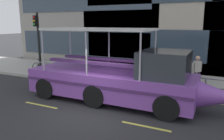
% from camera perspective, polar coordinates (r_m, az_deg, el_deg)
% --- Properties ---
extents(ground_plane, '(120.00, 120.00, 0.00)m').
position_cam_1_polar(ground_plane, '(9.49, -4.69, -10.20)').
color(ground_plane, '#2B2B2D').
extents(sidewalk, '(32.00, 4.80, 0.18)m').
position_cam_1_polar(sidewalk, '(14.34, 6.65, -2.21)').
color(sidewalk, '#A8A59E').
rests_on(sidewalk, ground_plane).
extents(curb_edge, '(32.00, 0.18, 0.18)m').
position_cam_1_polar(curb_edge, '(12.09, 2.76, -4.82)').
color(curb_edge, '#B2ADA3').
rests_on(curb_edge, ground_plane).
extents(lane_centreline, '(25.80, 0.12, 0.01)m').
position_cam_1_polar(lane_centreline, '(9.10, -6.30, -11.22)').
color(lane_centreline, '#DBD64C').
rests_on(lane_centreline, ground_plane).
extents(curb_guardrail, '(12.18, 0.09, 0.88)m').
position_cam_1_polar(curb_guardrail, '(12.31, 2.35, -1.23)').
color(curb_guardrail, gray).
rests_on(curb_guardrail, sidewalk).
extents(traffic_light_pole, '(0.24, 0.46, 4.07)m').
position_cam_1_polar(traffic_light_pole, '(16.06, -18.39, 8.02)').
color(traffic_light_pole, black).
rests_on(traffic_light_pole, sidewalk).
extents(leaned_bicycle, '(1.74, 0.46, 0.96)m').
position_cam_1_polar(leaned_bicycle, '(15.97, -17.41, 0.49)').
color(leaned_bicycle, black).
rests_on(leaned_bicycle, sidewalk).
extents(duck_tour_boat, '(9.59, 2.53, 3.34)m').
position_cam_1_polar(duck_tour_boat, '(10.12, 2.28, -2.40)').
color(duck_tour_boat, purple).
rests_on(duck_tour_boat, ground_plane).
extents(pedestrian_near_bow, '(0.43, 0.32, 1.70)m').
position_cam_1_polar(pedestrian_near_bow, '(12.65, 20.87, 0.36)').
color(pedestrian_near_bow, '#1E2338').
rests_on(pedestrian_near_bow, sidewalk).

